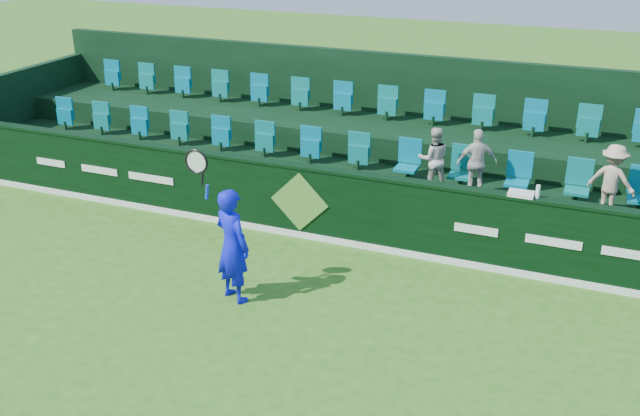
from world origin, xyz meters
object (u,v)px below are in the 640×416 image
at_px(spectator_right, 612,180).
at_px(drinks_bottle, 538,192).
at_px(spectator_left, 434,159).
at_px(spectator_middle, 477,163).
at_px(towel, 521,194).
at_px(tennis_player, 232,244).

xyz_separation_m(spectator_right, drinks_bottle, (-1.05, -1.12, 0.06)).
height_order(spectator_left, spectator_middle, spectator_middle).
distance_m(spectator_right, towel, 1.71).
distance_m(tennis_player, spectator_left, 4.17).
height_order(spectator_middle, spectator_right, spectator_middle).
distance_m(spectator_middle, towel, 1.44).
height_order(tennis_player, spectator_right, tennis_player).
distance_m(spectator_left, drinks_bottle, 2.21).
bearing_deg(towel, drinks_bottle, 0.00).
xyz_separation_m(spectator_middle, spectator_right, (2.19, 0.00, -0.00)).
bearing_deg(drinks_bottle, tennis_player, -149.07).
bearing_deg(spectator_left, drinks_bottle, 125.94).
bearing_deg(tennis_player, drinks_bottle, 30.93).
height_order(spectator_middle, drinks_bottle, spectator_middle).
relative_size(spectator_left, spectator_right, 0.96).
distance_m(spectator_left, spectator_right, 2.95).
relative_size(spectator_left, spectator_middle, 0.96).
distance_m(tennis_player, drinks_bottle, 4.75).
relative_size(tennis_player, spectator_middle, 1.98).
relative_size(tennis_player, towel, 6.08).
relative_size(spectator_middle, spectator_right, 1.01).
relative_size(spectator_middle, towel, 3.07).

